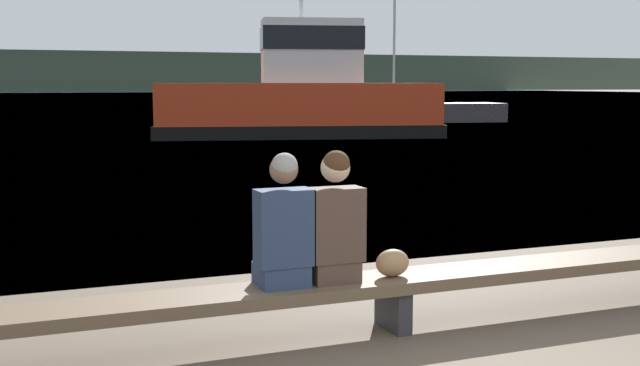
{
  "coord_description": "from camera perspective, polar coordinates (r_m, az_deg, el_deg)",
  "views": [
    {
      "loc": [
        -2.56,
        -2.87,
        1.91
      ],
      "look_at": [
        0.78,
        5.56,
        0.77
      ],
      "focal_mm": 45.0,
      "sensor_mm": 36.0,
      "label": 1
    }
  ],
  "objects": [
    {
      "name": "water_surface",
      "position": [
        127.64,
        -20.59,
        5.84
      ],
      "size": [
        240.0,
        240.0,
        0.0
      ],
      "primitive_type": "plane",
      "color": "#5684A3",
      "rests_on": "ground"
    },
    {
      "name": "far_shoreline",
      "position": [
        183.29,
        -21.01,
        7.44
      ],
      "size": [
        600.0,
        12.0,
        8.64
      ],
      "primitive_type": "cube",
      "color": "#384233",
      "rests_on": "ground"
    },
    {
      "name": "bench_main",
      "position": [
        6.29,
        5.24,
        -7.24
      ],
      "size": [
        7.56,
        0.5,
        0.42
      ],
      "color": "brown",
      "rests_on": "ground"
    },
    {
      "name": "person_left",
      "position": [
        5.83,
        -2.62,
        -3.19
      ],
      "size": [
        0.41,
        0.35,
        0.99
      ],
      "color": "navy",
      "rests_on": "bench_main"
    },
    {
      "name": "person_right",
      "position": [
        5.97,
        1.04,
        -2.83
      ],
      "size": [
        0.41,
        0.36,
        1.0
      ],
      "color": "#4C382D",
      "rests_on": "bench_main"
    },
    {
      "name": "shopping_bag",
      "position": [
        6.23,
        5.17,
        -5.68
      ],
      "size": [
        0.27,
        0.18,
        0.21
      ],
      "color": "#9E754C",
      "rests_on": "bench_main"
    },
    {
      "name": "tugboat_red",
      "position": [
        28.49,
        -1.4,
        5.92
      ],
      "size": [
        10.49,
        5.54,
        7.07
      ],
      "rotation": [
        0.0,
        0.0,
        1.32
      ],
      "color": "red",
      "rests_on": "water_surface"
    },
    {
      "name": "moored_sailboat",
      "position": [
        39.35,
        5.93,
        5.02
      ],
      "size": [
        10.1,
        4.18,
        7.47
      ],
      "rotation": [
        0.0,
        0.0,
        1.39
      ],
      "color": "#333338",
      "rests_on": "water_surface"
    }
  ]
}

